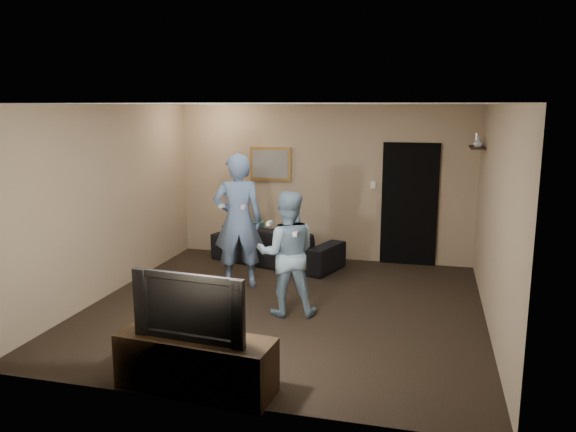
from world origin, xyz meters
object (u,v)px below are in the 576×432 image
(television, at_px, (194,304))
(wii_player_left, at_px, (238,221))
(wii_player_right, at_px, (287,253))
(tv_console, at_px, (196,363))
(sofa, at_px, (277,245))

(television, relative_size, wii_player_left, 0.56)
(television, xyz_separation_m, wii_player_left, (-0.62, 2.98, 0.14))
(wii_player_right, bearing_deg, wii_player_left, 136.49)
(tv_console, bearing_deg, television, 0.00)
(television, xyz_separation_m, wii_player_right, (0.33, 2.07, -0.04))
(sofa, relative_size, wii_player_right, 1.38)
(tv_console, distance_m, wii_player_right, 2.16)
(tv_console, xyz_separation_m, wii_player_left, (-0.62, 2.98, 0.71))
(sofa, relative_size, wii_player_left, 1.12)
(sofa, bearing_deg, tv_console, 113.77)
(sofa, distance_m, tv_console, 4.29)
(tv_console, relative_size, television, 1.35)
(sofa, bearing_deg, wii_player_left, 99.01)
(sofa, bearing_deg, wii_player_right, 126.95)
(wii_player_left, bearing_deg, tv_console, -78.26)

